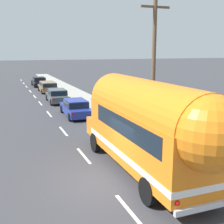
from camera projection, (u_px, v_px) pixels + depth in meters
The scene contains 9 objects.
ground_plane at pixel (105, 182), 12.15m from camera, with size 300.00×300.00×0.00m, color #38383D.
lane_markings at pixel (83, 113), 25.13m from camera, with size 4.02×80.00×0.01m.
sidewalk_slab at pixel (123, 118), 23.05m from camera, with size 2.38×90.00×0.15m, color #9E9B93.
utility_pole at pixel (154, 66), 17.10m from camera, with size 1.80×0.24×8.50m.
painted_bus at pixel (151, 125), 12.15m from camera, with size 2.62×10.46×4.12m.
car_lead at pixel (76, 107), 24.05m from camera, with size 1.95×4.77×1.37m.
car_second at pixel (57, 95), 30.36m from camera, with size 2.02×4.69×1.37m.
car_third at pixel (48, 86), 37.51m from camera, with size 2.00×4.48×1.37m.
car_fourth at pixel (39, 81), 43.84m from camera, with size 1.96×4.50×1.37m.
Camera 1 is at (-3.81, -10.62, 5.35)m, focal length 47.11 mm.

